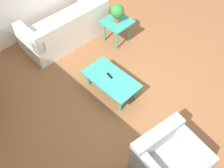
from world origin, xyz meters
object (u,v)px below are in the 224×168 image
coffee_table (111,80)px  side_table_plant (117,24)px  potted_plant (117,12)px  armchair (168,160)px  sofa (66,29)px

coffee_table → side_table_plant: size_ratio=1.85×
side_table_plant → potted_plant: (0.00, -0.00, 0.32)m
armchair → potted_plant: bearing=67.7°
armchair → side_table_plant: bearing=67.7°
armchair → sofa: bearing=85.6°
side_table_plant → potted_plant: bearing=-14.0°
armchair → side_table_plant: 3.20m
sofa → side_table_plant: size_ratio=3.33×
side_table_plant → potted_plant: size_ratio=1.43×
armchair → coffee_table: bearing=83.3°
potted_plant → armchair: bearing=148.9°
coffee_table → armchair: bearing=164.4°
sofa → potted_plant: (-0.86, -0.80, 0.50)m
armchair → side_table_plant: armchair is taller
coffee_table → potted_plant: 1.59m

